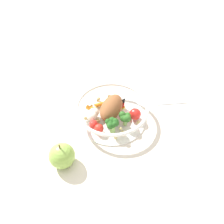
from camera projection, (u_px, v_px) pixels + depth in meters
ground_plane at (108, 122)px, 0.71m from camera, size 2.40×2.40×0.00m
food_container at (112, 112)px, 0.70m from camera, size 0.21×0.21×0.06m
loose_apple at (62, 156)px, 0.60m from camera, size 0.06×0.06×0.08m
folded_napkin at (168, 88)px, 0.81m from camera, size 0.12×0.16×0.01m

